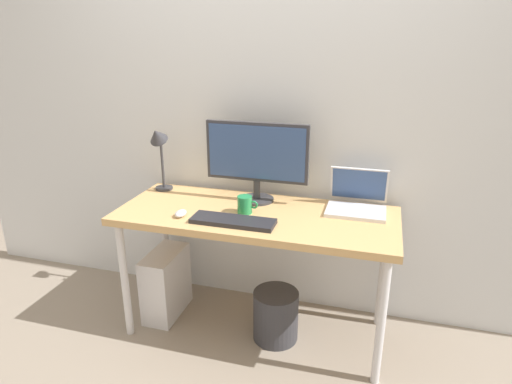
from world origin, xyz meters
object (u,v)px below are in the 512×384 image
Objects in this scene: laptop at (357,200)px; wastebasket at (276,315)px; monitor at (257,157)px; coffee_mug at (245,205)px; desk_lamp at (158,145)px; desk at (256,224)px; keyboard at (233,221)px; mouse at (181,213)px; computer_tower at (166,283)px.

wastebasket is (-0.39, -0.25, -0.66)m from laptop.
coffee_mug is at bearing -92.42° from monitor.
desk_lamp is 3.64× the size of coffee_mug.
coffee_mug is 0.68m from wastebasket.
desk is at bearing 158.43° from wastebasket.
laptop is 0.76× the size of desk_lamp.
monitor is 0.44m from keyboard.
desk is at bearing -15.20° from desk_lamp.
keyboard is at bearing -1.80° from mouse.
computer_tower is (-1.12, -0.20, -0.60)m from laptop.
desk is 0.42m from mouse.
coffee_mug reaches higher than keyboard.
coffee_mug reaches higher than desk.
coffee_mug is at bearing -18.35° from desk_lamp.
keyboard is (-0.60, -0.37, -0.05)m from laptop.
mouse is at bearing 178.20° from keyboard.
wastebasket is (0.51, 0.11, -0.62)m from mouse.
monitor reaches higher than desk.
mouse is (-0.33, -0.34, -0.25)m from monitor.
monitor is (-0.05, 0.18, 0.33)m from desk.
coffee_mug is at bearing 24.14° from mouse.
computer_tower reaches higher than wastebasket.
coffee_mug is (-0.58, -0.22, -0.01)m from laptop.
laptop is at bearing 20.77° from desk.
monitor is at bearing 104.83° from desk.
mouse is (0.29, -0.35, -0.28)m from desk_lamp.
keyboard is at bearing -149.89° from wastebasket.
laptop is 0.81m from wastebasket.
keyboard is 4.89× the size of mouse.
keyboard is (0.59, -0.35, -0.28)m from desk_lamp.
coffee_mug is 0.80m from computer_tower.
desk_lamp reaches higher than computer_tower.
desk_lamp is at bearing 130.39° from mouse.
desk is 0.20m from keyboard.
desk_lamp reaches higher than keyboard.
laptop is 1.28m from computer_tower.
monitor is at bearing -0.05° from desk_lamp.
desk_lamp reaches higher than mouse.
coffee_mug reaches higher than mouse.
computer_tower is at bearing -66.49° from desk_lamp.
desk is 13.30× the size of coffee_mug.
desk_lamp is 1.40× the size of wastebasket.
computer_tower is at bearing 142.95° from mouse.
desk is 17.06× the size of mouse.
computer_tower is at bearing 177.97° from coffee_mug.
desk_lamp is 4.67× the size of mouse.
wastebasket is (0.21, 0.12, -0.62)m from keyboard.
monitor is at bearing 87.58° from coffee_mug.
computer_tower is (-0.54, -0.18, -0.81)m from monitor.
desk is 3.65× the size of computer_tower.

